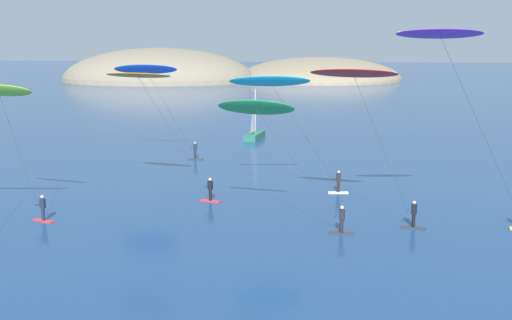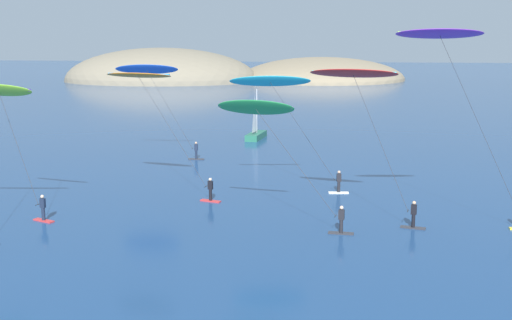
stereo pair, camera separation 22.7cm
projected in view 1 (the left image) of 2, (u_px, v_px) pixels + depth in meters
headland_island at (230, 80)px, 177.39m from camera, size 92.35×60.50×17.88m
sailboat_near at (255, 133)px, 73.89m from camera, size 1.93×5.96×5.70m
kitesurfer_orange at (144, 85)px, 45.61m from camera, size 8.87×2.86×9.06m
kitesurfer_green at (262, 116)px, 38.02m from camera, size 8.44×2.23×7.91m
kitesurfer_lime at (2, 101)px, 39.86m from camera, size 6.06×2.15×8.68m
kitesurfer_red at (358, 84)px, 38.59m from camera, size 7.41×2.62×9.66m
kitesurfer_blue at (149, 75)px, 59.90m from camera, size 8.32×1.83×9.07m
kitesurfer_cyan at (275, 89)px, 46.33m from camera, size 8.87×2.20×8.82m
kitesurfer_purple at (447, 49)px, 36.73m from camera, size 8.93×2.25×11.99m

